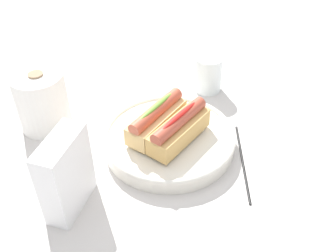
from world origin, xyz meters
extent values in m
plane|color=beige|center=(0.00, 0.00, 0.00)|extent=(2.40, 2.40, 0.00)
cylinder|color=silver|center=(0.00, 0.00, 0.01)|extent=(0.27, 0.27, 0.03)
torus|color=silver|center=(0.00, 0.00, 0.03)|extent=(0.27, 0.27, 0.01)
cube|color=tan|center=(-0.01, -0.03, 0.06)|extent=(0.16, 0.08, 0.04)
cylinder|color=#B24C38|center=(-0.01, -0.03, 0.08)|extent=(0.15, 0.06, 0.03)
ellipsoid|color=red|center=(-0.01, -0.03, 0.10)|extent=(0.11, 0.04, 0.01)
cube|color=#DBB270|center=(0.00, 0.03, 0.06)|extent=(0.16, 0.07, 0.04)
cylinder|color=#BC563D|center=(0.00, 0.03, 0.08)|extent=(0.15, 0.05, 0.03)
ellipsoid|color=olive|center=(0.00, 0.03, 0.10)|extent=(0.11, 0.03, 0.01)
cylinder|color=white|center=(0.23, 0.00, 0.04)|extent=(0.07, 0.07, 0.09)
cylinder|color=silver|center=(0.23, 0.00, 0.03)|extent=(0.06, 0.06, 0.05)
cylinder|color=white|center=(-0.05, 0.28, 0.07)|extent=(0.11, 0.11, 0.13)
cylinder|color=#997A5B|center=(-0.05, 0.28, 0.13)|extent=(0.03, 0.03, 0.00)
cube|color=white|center=(-0.21, 0.09, 0.07)|extent=(0.11, 0.06, 0.15)
cylinder|color=black|center=(0.02, -0.15, 0.00)|extent=(0.20, 0.09, 0.01)
camera|label=1|loc=(-0.55, -0.25, 0.55)|focal=41.72mm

